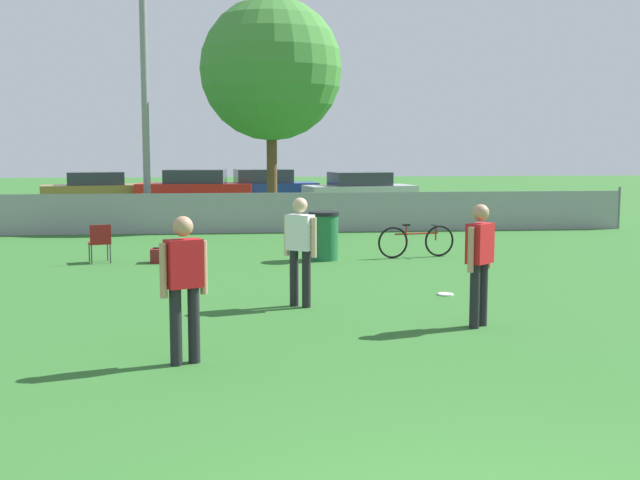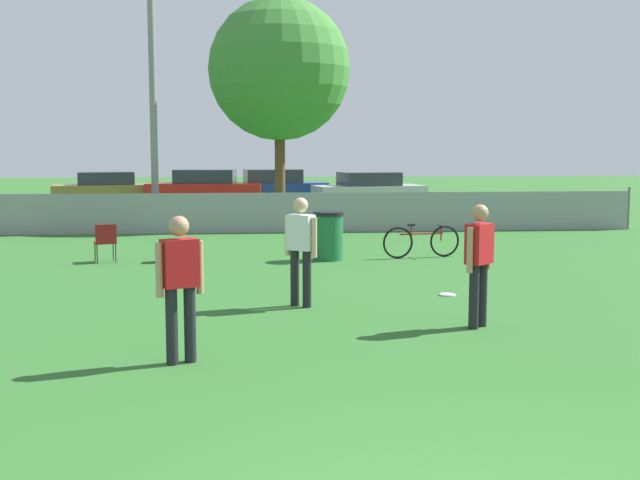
% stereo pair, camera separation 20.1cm
% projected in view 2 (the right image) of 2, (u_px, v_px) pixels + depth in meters
% --- Properties ---
extents(fence_backline, '(19.36, 0.07, 1.21)m').
position_uv_depth(fence_backline, '(293.00, 212.00, 22.12)').
color(fence_backline, gray).
rests_on(fence_backline, ground_plane).
extents(light_pole, '(0.90, 0.36, 8.43)m').
position_uv_depth(light_pole, '(152.00, 51.00, 22.11)').
color(light_pole, gray).
rests_on(light_pole, ground_plane).
extents(tree_near_pole, '(4.35, 4.35, 6.90)m').
position_uv_depth(tree_near_pole, '(279.00, 69.00, 24.49)').
color(tree_near_pole, brown).
rests_on(tree_near_pole, ground_plane).
extents(player_receiver_white, '(0.46, 0.40, 1.61)m').
position_uv_depth(player_receiver_white, '(301.00, 244.00, 11.74)').
color(player_receiver_white, black).
rests_on(player_receiver_white, ground_plane).
extents(player_thrower_red, '(0.50, 0.36, 1.61)m').
position_uv_depth(player_thrower_red, '(180.00, 279.00, 8.63)').
color(player_thrower_red, black).
rests_on(player_thrower_red, ground_plane).
extents(player_defender_red, '(0.43, 0.42, 1.61)m').
position_uv_depth(player_defender_red, '(479.00, 257.00, 10.37)').
color(player_defender_red, black).
rests_on(player_defender_red, ground_plane).
extents(frisbee_disc, '(0.26, 0.26, 0.03)m').
position_uv_depth(frisbee_disc, '(447.00, 295.00, 12.73)').
color(frisbee_disc, white).
rests_on(frisbee_disc, ground_plane).
extents(folding_chair_sideline, '(0.52, 0.52, 0.79)m').
position_uv_depth(folding_chair_sideline, '(105.00, 240.00, 16.33)').
color(folding_chair_sideline, '#333338').
rests_on(folding_chair_sideline, ground_plane).
extents(bicycle_sideline, '(1.72, 0.48, 0.72)m').
position_uv_depth(bicycle_sideline, '(422.00, 241.00, 17.07)').
color(bicycle_sideline, black).
rests_on(bicycle_sideline, ground_plane).
extents(trash_bin, '(0.64, 0.64, 1.01)m').
position_uv_depth(trash_bin, '(328.00, 236.00, 16.70)').
color(trash_bin, '#1E6638').
rests_on(trash_bin, ground_plane).
extents(gear_bag_sideline, '(0.64, 0.35, 0.31)m').
position_uv_depth(gear_bag_sideline, '(172.00, 255.00, 16.42)').
color(gear_bag_sideline, maroon).
rests_on(gear_bag_sideline, ground_plane).
extents(parked_car_tan, '(4.43, 2.56, 1.37)m').
position_uv_depth(parked_car_tan, '(106.00, 190.00, 32.04)').
color(parked_car_tan, black).
rests_on(parked_car_tan, ground_plane).
extents(parked_car_red, '(4.70, 2.23, 1.46)m').
position_uv_depth(parked_car_red, '(205.00, 188.00, 32.20)').
color(parked_car_red, black).
rests_on(parked_car_red, ground_plane).
extents(parked_car_blue, '(4.50, 2.24, 1.46)m').
position_uv_depth(parked_car_blue, '(273.00, 188.00, 32.62)').
color(parked_car_blue, black).
rests_on(parked_car_blue, ground_plane).
extents(parked_car_silver, '(4.43, 2.54, 1.39)m').
position_uv_depth(parked_car_silver, '(369.00, 191.00, 30.86)').
color(parked_car_silver, black).
rests_on(parked_car_silver, ground_plane).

